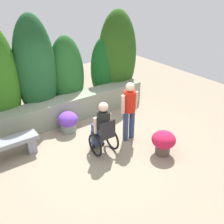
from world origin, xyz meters
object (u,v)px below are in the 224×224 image
(stone_bench, at_px, (4,148))
(flower_pot_terracotta_by_wall, at_px, (68,121))
(flower_pot_purple_near, at_px, (163,142))
(person_in_wheelchair, at_px, (103,129))
(person_standing_companion, at_px, (129,108))

(stone_bench, relative_size, flower_pot_terracotta_by_wall, 2.71)
(flower_pot_purple_near, xyz_separation_m, flower_pot_terracotta_by_wall, (-1.38, 2.23, -0.04))
(person_in_wheelchair, distance_m, flower_pot_terracotta_by_wall, 1.39)
(flower_pot_terracotta_by_wall, bearing_deg, flower_pot_purple_near, -58.30)
(stone_bench, height_order, person_standing_companion, person_standing_companion)
(stone_bench, xyz_separation_m, person_in_wheelchair, (2.01, -1.03, 0.30))
(flower_pot_purple_near, bearing_deg, person_in_wheelchair, 140.93)
(stone_bench, distance_m, flower_pot_terracotta_by_wall, 1.77)
(person_standing_companion, distance_m, flower_pot_terracotta_by_wall, 1.78)
(stone_bench, bearing_deg, flower_pot_terracotta_by_wall, 9.21)
(person_in_wheelchair, height_order, flower_pot_purple_near, person_in_wheelchair)
(flower_pot_terracotta_by_wall, bearing_deg, person_standing_companion, -48.46)
(person_in_wheelchair, bearing_deg, flower_pot_purple_near, -29.17)
(flower_pot_terracotta_by_wall, bearing_deg, person_in_wheelchair, -78.76)
(flower_pot_purple_near, bearing_deg, flower_pot_terracotta_by_wall, 121.70)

